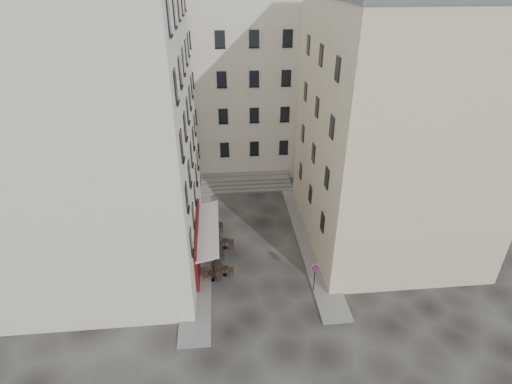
{
  "coord_description": "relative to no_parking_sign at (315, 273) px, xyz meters",
  "views": [
    {
      "loc": [
        -2.37,
        -23.13,
        19.63
      ],
      "look_at": [
        0.22,
        4.0,
        4.12
      ],
      "focal_mm": 28.0,
      "sensor_mm": 36.0,
      "label": 1
    }
  ],
  "objects": [
    {
      "name": "sidewalk_right",
      "position": [
        0.97,
        6.02,
        -1.61
      ],
      "size": [
        2.0,
        18.0,
        0.12
      ],
      "primitive_type": "cube",
      "color": "slate",
      "rests_on": "ground"
    },
    {
      "name": "building_left",
      "position": [
        -14.03,
        6.02,
        8.63
      ],
      "size": [
        12.2,
        16.2,
        20.6
      ],
      "color": "beige",
      "rests_on": "ground"
    },
    {
      "name": "building_right",
      "position": [
        6.97,
        6.52,
        7.64
      ],
      "size": [
        12.2,
        14.2,
        18.6
      ],
      "color": "beige",
      "rests_on": "ground"
    },
    {
      "name": "bollard_near",
      "position": [
        -6.78,
        2.02,
        -1.15
      ],
      "size": [
        0.12,
        0.12,
        0.98
      ],
      "color": "black",
      "rests_on": "ground"
    },
    {
      "name": "bollard_far",
      "position": [
        -6.78,
        9.02,
        -1.15
      ],
      "size": [
        0.12,
        0.12,
        0.98
      ],
      "color": "black",
      "rests_on": "ground"
    },
    {
      "name": "bistro_table_c",
      "position": [
        -6.69,
        4.13,
        -1.18
      ],
      "size": [
        1.36,
        0.64,
        0.96
      ],
      "color": "black",
      "rests_on": "ground"
    },
    {
      "name": "pedestrian",
      "position": [
        -6.49,
        4.63,
        -0.69
      ],
      "size": [
        0.77,
        0.56,
        1.96
      ],
      "primitive_type": "imported",
      "rotation": [
        0.0,
        0.0,
        3.28
      ],
      "color": "black",
      "rests_on": "ground"
    },
    {
      "name": "bistro_table_b",
      "position": [
        -6.03,
        2.25,
        -1.23
      ],
      "size": [
        1.25,
        0.58,
        0.88
      ],
      "color": "black",
      "rests_on": "ground"
    },
    {
      "name": "no_parking_sign",
      "position": [
        0.0,
        0.0,
        0.0
      ],
      "size": [
        0.54,
        0.11,
        2.36
      ],
      "rotation": [
        0.0,
        0.0,
        0.09
      ],
      "color": "black",
      "rests_on": "ground"
    },
    {
      "name": "ground",
      "position": [
        -3.53,
        3.02,
        -1.67
      ],
      "size": [
        90.0,
        90.0,
        0.0
      ],
      "primitive_type": "plane",
      "color": "black",
      "rests_on": "ground"
    },
    {
      "name": "cafe_storefront",
      "position": [
        -7.85,
        4.02,
        0.2
      ],
      "size": [
        1.74,
        7.3,
        3.5
      ],
      "color": "#41090B",
      "rests_on": "ground"
    },
    {
      "name": "building_back",
      "position": [
        -4.53,
        22.02,
        7.64
      ],
      "size": [
        18.2,
        10.2,
        18.6
      ],
      "color": "beige",
      "rests_on": "ground"
    },
    {
      "name": "bollard_mid",
      "position": [
        -6.78,
        5.52,
        -1.15
      ],
      "size": [
        0.12,
        0.12,
        0.98
      ],
      "color": "black",
      "rests_on": "ground"
    },
    {
      "name": "bistro_table_a",
      "position": [
        -6.95,
        1.79,
        -1.22
      ],
      "size": [
        1.26,
        0.59,
        0.89
      ],
      "color": "black",
      "rests_on": "ground"
    },
    {
      "name": "sidewalk_left",
      "position": [
        -8.03,
        7.02,
        -1.61
      ],
      "size": [
        2.0,
        22.0,
        0.12
      ],
      "primitive_type": "cube",
      "color": "slate",
      "rests_on": "ground"
    },
    {
      "name": "bistro_table_d",
      "position": [
        -5.94,
        5.44,
        -1.17
      ],
      "size": [
        1.39,
        0.65,
        0.98
      ],
      "color": "black",
      "rests_on": "ground"
    },
    {
      "name": "bistro_table_e",
      "position": [
        -6.75,
        7.91,
        -1.17
      ],
      "size": [
        1.4,
        0.65,
        0.98
      ],
      "color": "black",
      "rests_on": "ground"
    },
    {
      "name": "stone_steps",
      "position": [
        -3.53,
        15.59,
        -1.27
      ],
      "size": [
        9.0,
        3.15,
        0.8
      ],
      "color": "#63615E",
      "rests_on": "ground"
    }
  ]
}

